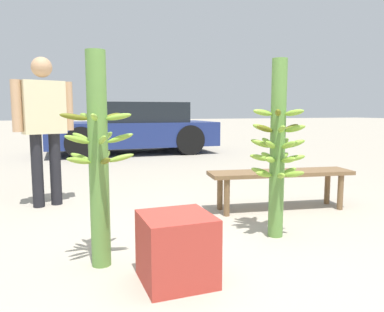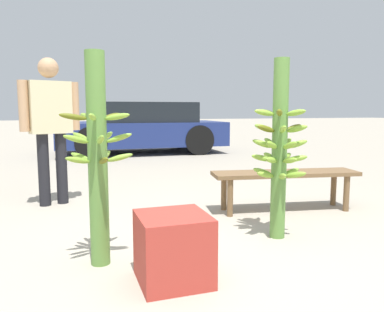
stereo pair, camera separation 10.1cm
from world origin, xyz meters
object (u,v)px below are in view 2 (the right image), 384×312
(market_bench, at_px, (285,177))
(parked_car, at_px, (143,128))
(produce_crate, at_px, (173,248))
(banana_stalk_left, at_px, (98,158))
(vendor_person, at_px, (51,119))
(banana_stalk_center, at_px, (279,148))

(market_bench, height_order, parked_car, parked_car)
(produce_crate, bearing_deg, market_bench, 37.99)
(banana_stalk_left, xyz_separation_m, vendor_person, (-0.35, 1.84, 0.22))
(vendor_person, height_order, market_bench, vendor_person)
(market_bench, xyz_separation_m, produce_crate, (-1.55, -1.21, -0.14))
(banana_stalk_left, bearing_deg, market_bench, 22.25)
(vendor_person, height_order, parked_car, vendor_person)
(market_bench, xyz_separation_m, parked_car, (-0.37, 5.80, 0.26))
(banana_stalk_center, distance_m, vendor_person, 2.51)
(produce_crate, bearing_deg, banana_stalk_center, 26.02)
(banana_stalk_left, relative_size, market_bench, 0.92)
(vendor_person, height_order, produce_crate, vendor_person)
(banana_stalk_center, xyz_separation_m, vendor_person, (-1.79, 1.74, 0.21))
(parked_car, bearing_deg, banana_stalk_center, -179.77)
(vendor_person, bearing_deg, banana_stalk_left, 83.82)
(banana_stalk_center, bearing_deg, produce_crate, -153.98)
(vendor_person, distance_m, market_bench, 2.60)
(banana_stalk_left, height_order, parked_car, banana_stalk_left)
(banana_stalk_left, bearing_deg, vendor_person, 100.87)
(banana_stalk_left, relative_size, parked_car, 0.36)
(banana_stalk_left, xyz_separation_m, parked_car, (1.58, 6.59, -0.12))
(banana_stalk_center, bearing_deg, vendor_person, 135.74)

